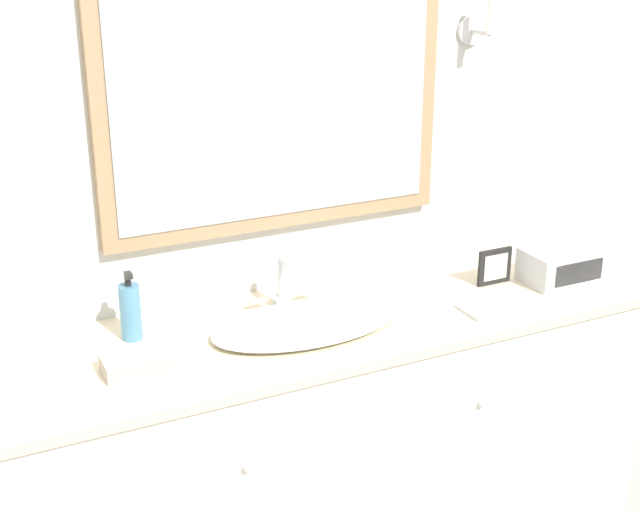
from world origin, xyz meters
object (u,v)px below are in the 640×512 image
(appliance_box, at_px, (563,265))
(soap_bottle, at_px, (130,311))
(picture_frame, at_px, (495,267))
(sink_basin, at_px, (305,322))

(appliance_box, bearing_deg, soap_bottle, 172.02)
(appliance_box, bearing_deg, picture_frame, 161.66)
(soap_bottle, bearing_deg, sink_basin, -17.91)
(sink_basin, xyz_separation_m, soap_bottle, (-0.46, 0.15, 0.06))
(picture_frame, bearing_deg, soap_bottle, 174.06)
(soap_bottle, xyz_separation_m, appliance_box, (1.34, -0.19, -0.03))
(appliance_box, distance_m, picture_frame, 0.22)
(sink_basin, distance_m, appliance_box, 0.88)
(sink_basin, bearing_deg, appliance_box, -2.62)
(soap_bottle, relative_size, picture_frame, 1.69)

